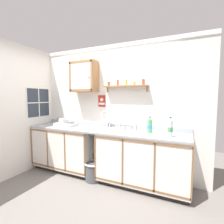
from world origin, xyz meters
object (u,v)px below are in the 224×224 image
trash_bin (93,171)px  bottle_opaque_white_2 (167,127)px  sink (102,129)px  saucepan (63,120)px  dish_rack (125,130)px  bottle_soda_green_1 (150,126)px  wall_cabinet (84,77)px  hot_plate_stove (66,124)px  warning_sign (102,101)px  bottle_water_clear_0 (170,128)px

trash_bin → bottle_opaque_white_2: bearing=10.4°
sink → bottle_opaque_white_2: bearing=-0.2°
saucepan → dish_rack: dish_rack is taller
bottle_soda_green_1 → wall_cabinet: (-1.38, 0.09, 0.89)m
hot_plate_stove → wall_cabinet: bearing=24.5°
dish_rack → trash_bin: bearing=-161.9°
hot_plate_stove → warning_sign: (0.70, 0.28, 0.49)m
bottle_water_clear_0 → warning_sign: warning_sign is taller
sink → warning_sign: bearing=119.6°
bottle_soda_green_1 → bottle_opaque_white_2: size_ratio=1.08×
bottle_soda_green_1 → trash_bin: bottle_soda_green_1 is taller
bottle_water_clear_0 → wall_cabinet: bearing=171.0°
bottle_opaque_white_2 → bottle_water_clear_0: bearing=-65.7°
bottle_opaque_white_2 → dish_rack: bearing=-175.8°
sink → saucepan: bearing=-179.7°
saucepan → bottle_opaque_white_2: (2.13, 0.00, 0.01)m
saucepan → dish_rack: bearing=-2.0°
dish_rack → bottle_opaque_white_2: bearing=4.2°
bottle_water_clear_0 → dish_rack: bottle_water_clear_0 is taller
bottle_opaque_white_2 → trash_bin: size_ratio=0.74×
bottle_opaque_white_2 → warning_sign: 1.41m
sink → bottle_water_clear_0: bearing=-6.4°
hot_plate_stove → dish_rack: size_ratio=1.21×
bottle_soda_green_1 → dish_rack: bottle_soda_green_1 is taller
hot_plate_stove → bottle_soda_green_1: bottle_soda_green_1 is taller
bottle_water_clear_0 → hot_plate_stove: bearing=177.0°
bottle_opaque_white_2 → trash_bin: 1.53m
hot_plate_stove → saucepan: size_ratio=1.37×
bottle_soda_green_1 → bottle_opaque_white_2: 0.29m
bottle_opaque_white_2 → hot_plate_stove: bearing=-179.4°
warning_sign → saucepan: bearing=-162.1°
sink → saucepan: sink is taller
wall_cabinet → trash_bin: 1.85m
hot_plate_stove → bottle_water_clear_0: bearing=-3.0°
saucepan → wall_cabinet: 1.03m
trash_bin → dish_rack: bearing=18.1°
hot_plate_stove → warning_sign: 0.90m
hot_plate_stove → warning_sign: bearing=22.0°
dish_rack → warning_sign: size_ratio=1.50×
trash_bin → warning_sign: bearing=99.5°
hot_plate_stove → wall_cabinet: 1.06m
bottle_soda_green_1 → dish_rack: 0.43m
bottle_soda_green_1 → warning_sign: 1.13m
bottle_water_clear_0 → bottle_opaque_white_2: 0.15m
saucepan → trash_bin: size_ratio=0.92×
saucepan → bottle_water_clear_0: (2.19, -0.13, 0.03)m
sink → bottle_opaque_white_2: size_ratio=2.24×
saucepan → bottle_opaque_white_2: size_ratio=1.24×
wall_cabinet → warning_sign: wall_cabinet is taller
dish_rack → bottle_soda_green_1: bearing=13.3°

